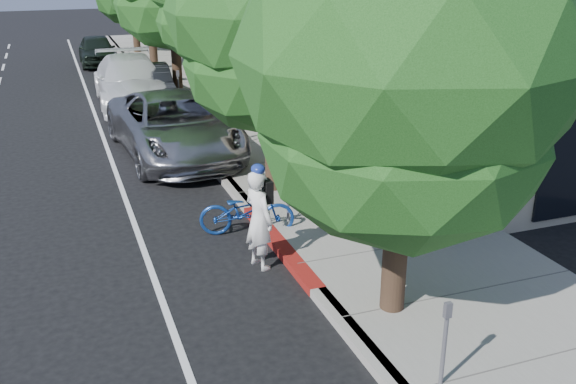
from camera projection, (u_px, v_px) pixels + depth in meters
name	position (u px, v px, depth m)	size (l,w,h in m)	color
ground	(297.00, 270.00, 12.13)	(120.00, 120.00, 0.00)	black
sidewalk	(274.00, 143.00, 19.86)	(4.60, 56.00, 0.15)	gray
curb	(201.00, 150.00, 19.11)	(0.30, 56.00, 0.15)	#9E998E
curb_red_segment	(280.00, 245.00, 12.98)	(0.32, 4.00, 0.15)	maroon
street_tree_0	(408.00, 61.00, 9.17)	(5.12, 5.12, 7.08)	black
street_tree_1	(272.00, 14.00, 14.39)	(4.87, 4.87, 7.18)	black
cyclist	(259.00, 219.00, 11.96)	(0.71, 0.46, 1.94)	white
bicycle	(247.00, 211.00, 13.51)	(0.70, 2.00, 1.05)	#153F94
silver_suv	(174.00, 126.00, 18.58)	(2.96, 6.42, 1.78)	#A2A1A5
dark_sedan	(148.00, 87.00, 24.39)	(1.66, 4.76, 1.57)	black
white_pickup	(131.00, 82.00, 24.60)	(2.59, 6.37, 1.85)	white
dark_suv_far	(97.00, 50.00, 33.35)	(1.79, 4.44, 1.51)	black
pedestrian	(238.00, 87.00, 22.87)	(0.91, 0.71, 1.88)	black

